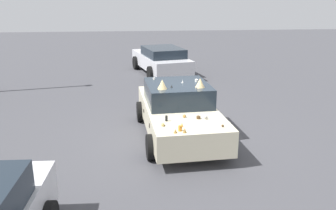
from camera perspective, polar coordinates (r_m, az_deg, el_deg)
name	(u,v)px	position (r m, az deg, el deg)	size (l,w,h in m)	color
ground_plane	(179,135)	(10.03, 1.71, -4.86)	(60.00, 60.00, 0.00)	#47474C
art_car_decorated	(179,111)	(9.83, 1.69, -0.92)	(4.50, 2.29, 1.68)	beige
parked_sedan_row_back_center	(161,60)	(17.70, -1.12, 7.25)	(4.86, 2.78, 1.35)	silver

